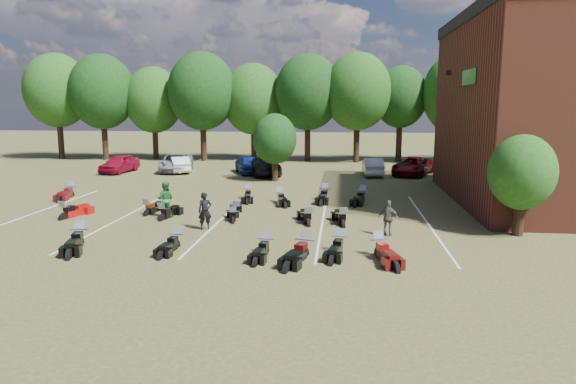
# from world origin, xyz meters

# --- Properties ---
(ground) EXTENTS (160.00, 160.00, 0.00)m
(ground) POSITION_xyz_m (0.00, 0.00, 0.00)
(ground) COLOR brown
(ground) RESTS_ON ground
(car_0) EXTENTS (2.21, 4.54, 1.49)m
(car_0) POSITION_xyz_m (-15.38, 18.87, 0.75)
(car_0) COLOR maroon
(car_0) RESTS_ON ground
(car_1) EXTENTS (2.92, 4.22, 1.32)m
(car_1) POSITION_xyz_m (-10.48, 19.46, 0.66)
(car_1) COLOR silver
(car_1) RESTS_ON ground
(car_2) EXTENTS (3.64, 5.85, 1.51)m
(car_2) POSITION_xyz_m (-10.91, 19.97, 0.75)
(car_2) COLOR #95999D
(car_2) RESTS_ON ground
(car_3) EXTENTS (3.94, 5.65, 1.52)m
(car_3) POSITION_xyz_m (-3.33, 18.50, 0.76)
(car_3) COLOR black
(car_3) RESTS_ON ground
(car_4) EXTENTS (3.22, 4.63, 1.46)m
(car_4) POSITION_xyz_m (-4.66, 19.37, 0.73)
(car_4) COLOR navy
(car_4) RESTS_ON ground
(car_5) EXTENTS (1.57, 4.24, 1.39)m
(car_5) POSITION_xyz_m (5.32, 19.23, 0.69)
(car_5) COLOR #BABBB6
(car_5) RESTS_ON ground
(car_6) EXTENTS (4.16, 5.67, 1.43)m
(car_6) POSITION_xyz_m (8.51, 19.88, 0.72)
(car_6) COLOR #5E050D
(car_6) RESTS_ON ground
(car_7) EXTENTS (2.61, 5.32, 1.49)m
(car_7) POSITION_xyz_m (14.08, 19.28, 0.75)
(car_7) COLOR #343439
(car_7) RESTS_ON ground
(person_black) EXTENTS (0.73, 0.62, 1.70)m
(person_black) POSITION_xyz_m (-3.22, 0.60, 0.85)
(person_black) COLOR black
(person_black) RESTS_ON ground
(person_green) EXTENTS (0.89, 0.70, 1.80)m
(person_green) POSITION_xyz_m (-5.89, 2.96, 0.90)
(person_green) COLOR #296E30
(person_green) RESTS_ON ground
(person_grey) EXTENTS (1.00, 0.70, 1.57)m
(person_grey) POSITION_xyz_m (4.91, 0.33, 0.79)
(person_grey) COLOR #4E4A43
(person_grey) RESTS_ON ground
(motorcycle_1) EXTENTS (1.40, 2.57, 1.37)m
(motorcycle_1) POSITION_xyz_m (-7.53, -2.53, 0.00)
(motorcycle_1) COLOR black
(motorcycle_1) RESTS_ON ground
(motorcycle_2) EXTENTS (0.79, 2.08, 1.13)m
(motorcycle_2) POSITION_xyz_m (-3.58, -2.47, 0.00)
(motorcycle_2) COLOR black
(motorcycle_2) RESTS_ON ground
(motorcycle_3) EXTENTS (0.87, 2.14, 1.16)m
(motorcycle_3) POSITION_xyz_m (0.07, -2.85, 0.00)
(motorcycle_3) COLOR black
(motorcycle_3) RESTS_ON ground
(motorcycle_4) EXTENTS (1.08, 2.30, 1.23)m
(motorcycle_4) POSITION_xyz_m (2.86, -2.34, 0.00)
(motorcycle_4) COLOR black
(motorcycle_4) RESTS_ON ground
(motorcycle_5) EXTENTS (1.39, 2.56, 1.36)m
(motorcycle_5) POSITION_xyz_m (1.56, -3.17, 0.00)
(motorcycle_5) COLOR black
(motorcycle_5) RESTS_ON ground
(motorcycle_6) EXTENTS (1.35, 2.49, 1.32)m
(motorcycle_6) POSITION_xyz_m (4.31, -2.79, 0.00)
(motorcycle_6) COLOR #4A0C0A
(motorcycle_6) RESTS_ON ground
(motorcycle_7) EXTENTS (1.37, 2.45, 1.30)m
(motorcycle_7) POSITION_xyz_m (-10.69, 1.88, 0.00)
(motorcycle_7) COLOR #A00C0B
(motorcycle_7) RESTS_ON ground
(motorcycle_8) EXTENTS (0.96, 2.22, 1.20)m
(motorcycle_8) POSITION_xyz_m (-6.97, 3.20, 0.00)
(motorcycle_8) COLOR black
(motorcycle_8) RESTS_ON ground
(motorcycle_9) EXTENTS (1.04, 2.29, 1.23)m
(motorcycle_9) POSITION_xyz_m (-5.80, 2.22, 0.00)
(motorcycle_9) COLOR black
(motorcycle_9) RESTS_ON ground
(motorcycle_10) EXTENTS (1.16, 2.26, 1.20)m
(motorcycle_10) POSITION_xyz_m (-2.35, 3.27, 0.00)
(motorcycle_10) COLOR black
(motorcycle_10) RESTS_ON ground
(motorcycle_11) EXTENTS (1.07, 2.11, 1.12)m
(motorcycle_11) POSITION_xyz_m (-2.25, 2.04, 0.00)
(motorcycle_11) COLOR black
(motorcycle_11) RESTS_ON ground
(motorcycle_12) EXTENTS (1.21, 2.40, 1.28)m
(motorcycle_12) POSITION_xyz_m (1.36, 1.82, 0.00)
(motorcycle_12) COLOR black
(motorcycle_12) RESTS_ON ground
(motorcycle_13) EXTENTS (1.11, 2.41, 1.29)m
(motorcycle_13) POSITION_xyz_m (2.98, 1.79, 0.00)
(motorcycle_13) COLOR black
(motorcycle_13) RESTS_ON ground
(motorcycle_14) EXTENTS (1.03, 2.45, 1.33)m
(motorcycle_14) POSITION_xyz_m (-13.57, 7.80, 0.00)
(motorcycle_14) COLOR #4F0B0F
(motorcycle_14) RESTS_ON ground
(motorcycle_16) EXTENTS (1.02, 2.31, 1.25)m
(motorcycle_16) POSITION_xyz_m (-2.64, 8.21, 0.00)
(motorcycle_16) COLOR black
(motorcycle_16) RESTS_ON ground
(motorcycle_18) EXTENTS (0.98, 2.52, 1.37)m
(motorcycle_18) POSITION_xyz_m (1.92, 8.39, 0.00)
(motorcycle_18) COLOR black
(motorcycle_18) RESTS_ON ground
(motorcycle_19) EXTENTS (1.31, 2.29, 1.22)m
(motorcycle_19) POSITION_xyz_m (-0.65, 7.36, 0.00)
(motorcycle_19) COLOR black
(motorcycle_19) RESTS_ON ground
(motorcycle_20) EXTENTS (1.33, 2.49, 1.32)m
(motorcycle_20) POSITION_xyz_m (4.10, 8.11, 0.00)
(motorcycle_20) COLOR black
(motorcycle_20) RESTS_ON ground
(tree_line) EXTENTS (56.00, 6.00, 9.79)m
(tree_line) POSITION_xyz_m (-1.00, 29.00, 6.31)
(tree_line) COLOR black
(tree_line) RESTS_ON ground
(young_tree_near_building) EXTENTS (2.80, 2.80, 4.16)m
(young_tree_near_building) POSITION_xyz_m (10.50, 1.00, 2.75)
(young_tree_near_building) COLOR black
(young_tree_near_building) RESTS_ON ground
(young_tree_midfield) EXTENTS (3.20, 3.20, 4.70)m
(young_tree_midfield) POSITION_xyz_m (-2.00, 15.50, 3.09)
(young_tree_midfield) COLOR black
(young_tree_midfield) RESTS_ON ground
(parking_lines) EXTENTS (20.10, 14.00, 0.01)m
(parking_lines) POSITION_xyz_m (-3.00, 3.00, 0.01)
(parking_lines) COLOR silver
(parking_lines) RESTS_ON ground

